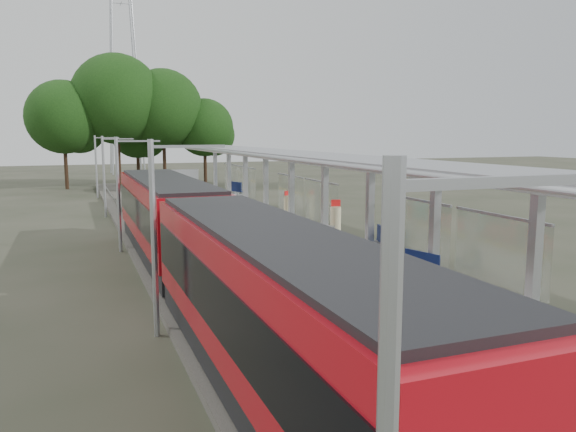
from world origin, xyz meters
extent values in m
plane|color=#474438|center=(0.00, 0.00, 0.00)|extent=(200.00, 200.00, 0.00)
cube|color=#59544C|center=(-4.50, 20.00, 0.12)|extent=(3.00, 70.00, 0.24)
cube|color=gray|center=(0.00, 20.00, 0.50)|extent=(6.00, 50.00, 1.00)
cube|color=gold|center=(-2.55, 20.00, 1.01)|extent=(0.60, 50.00, 0.02)
cube|color=#9EA0A5|center=(0.00, 44.95, 1.60)|extent=(6.00, 0.10, 1.20)
cube|color=black|center=(-4.50, 2.32, 0.65)|extent=(2.50, 13.50, 0.70)
cube|color=#B40C17|center=(-4.50, 2.32, 2.25)|extent=(2.65, 13.50, 2.50)
cube|color=black|center=(-4.50, 2.32, 2.30)|extent=(2.72, 12.96, 1.20)
cube|color=black|center=(-4.50, 2.32, 3.55)|extent=(2.40, 12.82, 0.15)
cube|color=#0C7C7F|center=(-3.14, 2.32, 2.10)|extent=(0.04, 1.30, 2.00)
cube|color=black|center=(-4.50, 16.42, 0.65)|extent=(2.50, 13.50, 0.70)
cube|color=#B40C17|center=(-4.50, 16.42, 2.25)|extent=(2.65, 13.50, 2.50)
cube|color=black|center=(-4.50, 16.42, 2.30)|extent=(2.72, 12.96, 1.20)
cube|color=black|center=(-4.50, 16.42, 3.55)|extent=(2.40, 12.82, 0.15)
cube|color=#0C7C7F|center=(-3.14, 16.42, 2.10)|extent=(0.04, 1.30, 2.00)
cylinder|color=black|center=(-4.50, 11.70, 0.35)|extent=(2.20, 0.70, 0.70)
cube|color=black|center=(-4.50, 9.37, 2.00)|extent=(2.30, 0.80, 2.40)
cube|color=#9EA0A5|center=(2.00, 2.00, 2.75)|extent=(0.25, 0.25, 3.50)
cube|color=#9EA0A5|center=(2.00, 6.00, 2.75)|extent=(0.25, 0.25, 3.50)
cube|color=#9EA0A5|center=(2.00, 10.00, 2.75)|extent=(0.25, 0.25, 3.50)
cube|color=#9EA0A5|center=(2.00, 14.00, 2.75)|extent=(0.25, 0.25, 3.50)
cube|color=#9EA0A5|center=(2.00, 18.00, 2.75)|extent=(0.25, 0.25, 3.50)
cube|color=#9EA0A5|center=(2.00, 22.00, 2.75)|extent=(0.25, 0.25, 3.50)
cube|color=#9EA0A5|center=(2.00, 26.00, 2.75)|extent=(0.25, 0.25, 3.50)
cube|color=#9EA0A5|center=(2.00, 30.00, 2.75)|extent=(0.25, 0.25, 3.50)
cube|color=#9EA0A5|center=(2.00, 34.00, 2.75)|extent=(0.25, 0.25, 3.50)
cube|color=gray|center=(1.60, 16.00, 4.58)|extent=(3.20, 38.00, 0.16)
cylinder|color=#9EA0A5|center=(0.05, 16.00, 4.50)|extent=(0.24, 38.00, 0.24)
cube|color=silver|center=(2.70, 4.00, 2.20)|extent=(0.05, 3.70, 2.20)
cube|color=silver|center=(2.70, 8.00, 2.20)|extent=(0.05, 3.70, 2.20)
cube|color=silver|center=(2.70, 16.00, 2.20)|extent=(0.05, 3.70, 2.20)
cube|color=silver|center=(2.70, 20.00, 2.20)|extent=(0.05, 3.70, 2.20)
cube|color=silver|center=(2.70, 28.00, 2.20)|extent=(0.05, 3.70, 2.20)
cube|color=silver|center=(2.70, 32.00, 2.20)|extent=(0.05, 3.70, 2.20)
cylinder|color=#382316|center=(-8.81, 52.50, 2.40)|extent=(0.36, 0.36, 4.79)
sphere|color=#204A15|center=(-8.81, 52.50, 7.19)|extent=(7.28, 7.28, 7.28)
cylinder|color=#382316|center=(-3.65, 52.68, 3.02)|extent=(0.36, 0.36, 6.04)
sphere|color=#204A15|center=(-3.65, 52.68, 9.07)|extent=(9.19, 9.19, 9.19)
cylinder|color=#382316|center=(-1.30, 56.66, 1.92)|extent=(0.36, 0.36, 3.84)
sphere|color=#204A15|center=(-1.30, 56.66, 5.77)|extent=(5.84, 5.84, 5.84)
cylinder|color=#382316|center=(1.07, 53.03, 2.73)|extent=(0.36, 0.36, 5.47)
sphere|color=#204A15|center=(1.07, 53.03, 8.20)|extent=(8.31, 8.31, 8.31)
cylinder|color=#382316|center=(5.51, 53.05, 2.07)|extent=(0.36, 0.36, 4.15)
sphere|color=#204A15|center=(5.51, 53.05, 6.22)|extent=(6.30, 6.30, 6.30)
cube|color=#9EA0A5|center=(-5.30, -5.00, 5.20)|extent=(2.00, 0.08, 0.08)
cylinder|color=#9EA0A5|center=(-6.30, 7.00, 2.70)|extent=(0.16, 0.16, 5.40)
cube|color=#9EA0A5|center=(-5.30, 7.00, 5.20)|extent=(2.00, 0.08, 0.08)
cylinder|color=#9EA0A5|center=(-6.30, 19.00, 2.70)|extent=(0.16, 0.16, 5.40)
cube|color=#9EA0A5|center=(-5.30, 19.00, 5.20)|extent=(2.00, 0.08, 0.08)
cylinder|color=#9EA0A5|center=(-6.30, 31.00, 2.70)|extent=(0.16, 0.16, 5.40)
cube|color=#9EA0A5|center=(-5.30, 31.00, 5.20)|extent=(2.00, 0.08, 0.08)
cylinder|color=#9EA0A5|center=(-6.30, 43.00, 2.70)|extent=(0.16, 0.16, 5.40)
cube|color=#9EA0A5|center=(-5.30, 43.00, 5.20)|extent=(2.00, 0.08, 0.08)
cube|color=#0F1A4C|center=(1.93, 6.24, 1.40)|extent=(0.77, 1.40, 0.05)
cube|color=#0F1A4C|center=(1.75, 6.24, 1.67)|extent=(0.44, 1.30, 0.49)
cube|color=#9EA0A5|center=(1.93, 5.71, 1.20)|extent=(0.36, 0.15, 0.39)
cube|color=#9EA0A5|center=(1.93, 6.78, 1.20)|extent=(0.36, 0.15, 0.39)
cube|color=#0F1A4C|center=(2.70, 9.84, 1.47)|extent=(0.88, 1.64, 0.06)
cube|color=#0F1A4C|center=(2.49, 9.84, 1.79)|extent=(0.48, 1.53, 0.58)
cube|color=#9EA0A5|center=(2.70, 9.21, 1.23)|extent=(0.42, 0.17, 0.46)
cube|color=#9EA0A5|center=(2.70, 10.47, 1.23)|extent=(0.42, 0.17, 0.46)
cube|color=#0F1A4C|center=(2.70, 30.27, 1.51)|extent=(1.03, 1.79, 0.07)
cube|color=#0F1A4C|center=(2.47, 30.27, 1.86)|extent=(0.61, 1.64, 0.63)
cube|color=#9EA0A5|center=(2.70, 29.58, 1.25)|extent=(0.45, 0.21, 0.50)
cube|color=#9EA0A5|center=(2.70, 30.95, 1.25)|extent=(0.45, 0.21, 0.50)
cylinder|color=beige|center=(1.61, 12.10, 1.81)|extent=(0.43, 0.43, 1.61)
cube|color=red|center=(1.61, 12.10, 2.77)|extent=(0.38, 0.16, 0.27)
cylinder|color=beige|center=(2.00, 18.58, 1.69)|extent=(0.37, 0.37, 1.38)
cube|color=red|center=(2.00, 18.58, 2.52)|extent=(0.33, 0.14, 0.23)
cylinder|color=#9EA0A5|center=(0.86, 11.17, 1.51)|extent=(0.59, 0.59, 1.01)
camera|label=1|loc=(-8.26, -8.16, 5.54)|focal=35.00mm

